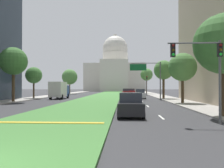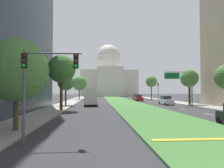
# 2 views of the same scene
# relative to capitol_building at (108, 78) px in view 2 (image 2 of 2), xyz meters

# --- Properties ---
(ground_plane) EXTENTS (260.00, 260.00, 0.00)m
(ground_plane) POSITION_rel_capitol_building_xyz_m (0.00, -56.50, -10.37)
(ground_plane) COLOR #333335
(grass_median) EXTENTS (7.63, 103.12, 0.14)m
(grass_median) POSITION_rel_capitol_building_xyz_m (0.00, -62.23, -10.30)
(grass_median) COLOR #427A38
(grass_median) RESTS_ON ground_plane
(median_curb_nose) EXTENTS (6.87, 0.50, 0.04)m
(median_curb_nose) POSITION_rel_capitol_building_xyz_m (0.00, -105.97, -10.21)
(median_curb_nose) COLOR gold
(median_curb_nose) RESTS_ON grass_median
(lane_dashes_right) EXTENTS (0.16, 49.34, 0.01)m
(lane_dashes_right) POSITION_rel_capitol_building_xyz_m (7.44, -77.61, -10.36)
(lane_dashes_right) COLOR silver
(lane_dashes_right) RESTS_ON ground_plane
(sidewalk_left) EXTENTS (4.00, 103.12, 0.15)m
(sidewalk_left) POSITION_rel_capitol_building_xyz_m (-13.06, -67.96, -10.29)
(sidewalk_left) COLOR #9E9991
(sidewalk_left) RESTS_ON ground_plane
(sidewalk_right) EXTENTS (4.00, 103.12, 0.15)m
(sidewalk_right) POSITION_rel_capitol_building_xyz_m (13.06, -67.96, -10.29)
(sidewalk_right) COLOR #9E9991
(sidewalk_right) RESTS_ON ground_plane
(capitol_building) EXTENTS (30.02, 28.28, 30.12)m
(capitol_building) POSITION_rel_capitol_building_xyz_m (0.00, 0.00, 0.00)
(capitol_building) COLOR beige
(capitol_building) RESTS_ON ground_plane
(traffic_light_near_left) EXTENTS (3.34, 0.35, 5.20)m
(traffic_light_near_left) POSITION_rel_capitol_building_xyz_m (-9.71, -105.45, -6.57)
(traffic_light_near_left) COLOR #515456
(traffic_light_near_left) RESTS_ON ground_plane
(traffic_light_far_right) EXTENTS (0.28, 0.35, 5.20)m
(traffic_light_far_right) POSITION_rel_capitol_building_xyz_m (10.56, -60.63, -7.05)
(traffic_light_far_right) COLOR #515456
(traffic_light_far_right) RESTS_ON ground_plane
(overhead_guide_sign) EXTENTS (5.22, 0.20, 6.50)m
(overhead_guide_sign) POSITION_rel_capitol_building_xyz_m (8.86, -80.88, -5.74)
(overhead_guide_sign) COLOR #515456
(overhead_guide_sign) RESTS_ON ground_plane
(street_tree_left_near) EXTENTS (4.44, 4.44, 6.58)m
(street_tree_left_near) POSITION_rel_capitol_building_xyz_m (-12.16, -102.34, -6.02)
(street_tree_left_near) COLOR #4C3823
(street_tree_left_near) RESTS_ON ground_plane
(street_tree_left_mid) EXTENTS (4.07, 4.07, 8.11)m
(street_tree_left_mid) POSITION_rel_capitol_building_xyz_m (-11.63, -86.97, -4.34)
(street_tree_left_mid) COLOR #4C3823
(street_tree_left_mid) RESTS_ON ground_plane
(street_tree_left_far) EXTENTS (3.10, 3.10, 6.02)m
(street_tree_left_far) POSITION_rel_capitol_building_xyz_m (-12.40, -77.54, -5.93)
(street_tree_left_far) COLOR #4C3823
(street_tree_left_far) RESTS_ON ground_plane
(street_tree_right_far) EXTENTS (3.56, 3.56, 7.17)m
(street_tree_right_far) POSITION_rel_capitol_building_xyz_m (11.91, -77.30, -5.03)
(street_tree_right_far) COLOR #4C3823
(street_tree_right_far) RESTS_ON ground_plane
(street_tree_left_distant) EXTENTS (4.79, 4.79, 7.72)m
(street_tree_left_distant) POSITION_rel_capitol_building_xyz_m (-12.21, -50.00, -5.05)
(street_tree_left_distant) COLOR #4C3823
(street_tree_left_distant) RESTS_ON ground_plane
(street_tree_right_distant) EXTENTS (3.80, 3.80, 7.93)m
(street_tree_right_distant) POSITION_rel_capitol_building_xyz_m (11.62, -49.35, -4.37)
(street_tree_right_distant) COLOR #4C3823
(street_tree_right_distant) RESTS_ON ground_plane
(sedan_midblock) EXTENTS (1.92, 4.46, 1.85)m
(sedan_midblock) POSITION_rel_capitol_building_xyz_m (7.77, -75.40, -9.51)
(sedan_midblock) COLOR silver
(sedan_midblock) RESTS_ON ground_plane
(sedan_distant) EXTENTS (2.13, 4.23, 1.79)m
(sedan_distant) POSITION_rel_capitol_building_xyz_m (5.19, -59.39, -9.54)
(sedan_distant) COLOR maroon
(sedan_distant) RESTS_ON ground_plane
(sedan_far_horizon) EXTENTS (2.04, 4.73, 1.65)m
(sedan_far_horizon) POSITION_rel_capitol_building_xyz_m (7.25, -45.35, -9.59)
(sedan_far_horizon) COLOR maroon
(sedan_far_horizon) RESTS_ON ground_plane
(box_truck_delivery) EXTENTS (2.40, 6.40, 3.20)m
(box_truck_delivery) POSITION_rel_capitol_building_xyz_m (-7.68, -76.96, -8.69)
(box_truck_delivery) COLOR navy
(box_truck_delivery) RESTS_ON ground_plane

